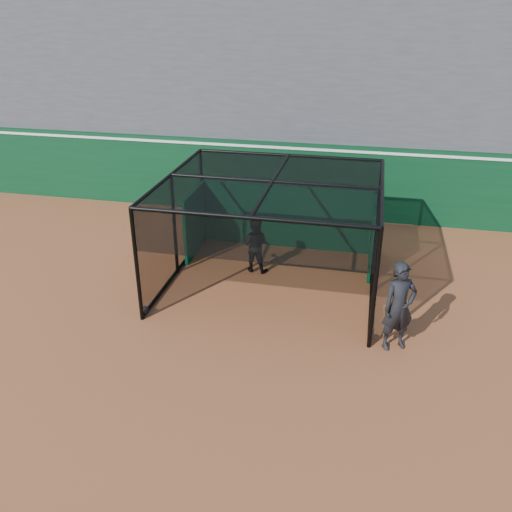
# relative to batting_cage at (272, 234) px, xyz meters

# --- Properties ---
(ground) EXTENTS (120.00, 120.00, 0.00)m
(ground) POSITION_rel_batting_cage_xyz_m (-0.91, -3.40, -1.38)
(ground) COLOR brown
(ground) RESTS_ON ground
(outfield_wall) EXTENTS (50.00, 0.50, 2.50)m
(outfield_wall) POSITION_rel_batting_cage_xyz_m (-0.91, 5.10, -0.10)
(outfield_wall) COLOR #0A391B
(outfield_wall) RESTS_ON ground
(grandstand) EXTENTS (50.00, 7.85, 8.95)m
(grandstand) POSITION_rel_batting_cage_xyz_m (-0.91, 8.87, 3.09)
(grandstand) COLOR #4C4C4F
(grandstand) RESTS_ON ground
(batting_cage) EXTENTS (5.32, 4.98, 2.78)m
(batting_cage) POSITION_rel_batting_cage_xyz_m (0.00, 0.00, 0.00)
(batting_cage) COLOR black
(batting_cage) RESTS_ON ground
(batter) EXTENTS (0.79, 0.64, 1.53)m
(batter) POSITION_rel_batting_cage_xyz_m (-0.57, 0.56, -0.62)
(batter) COLOR black
(batter) RESTS_ON ground
(on_deck_player) EXTENTS (0.87, 0.76, 2.01)m
(on_deck_player) POSITION_rel_batting_cage_xyz_m (3.14, -2.34, -0.38)
(on_deck_player) COLOR black
(on_deck_player) RESTS_ON ground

